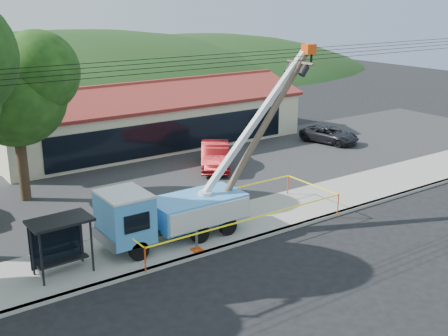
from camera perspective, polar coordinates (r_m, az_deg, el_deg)
The scene contains 14 objects.
ground at distance 23.98m, azimuth 6.41°, elevation -8.92°, with size 120.00×120.00×0.00m, color black.
curb at distance 25.40m, azimuth 3.28°, elevation -7.10°, with size 60.00×0.25×0.15m, color #A8A49D.
sidewalk at distance 26.79m, azimuth 0.76°, elevation -5.75°, with size 60.00×4.00×0.15m, color #A8A49D.
parking_lot at distance 33.20m, azimuth -7.32°, elevation -1.35°, with size 60.00×12.00×0.10m, color #28282B.
strip_mall at distance 41.36m, azimuth -7.71°, elevation 4.95°, with size 22.50×8.53×4.67m.
tree_lot at distance 30.27m, azimuth -20.59°, elevation 7.92°, with size 6.30×5.60×8.94m.
hill_center at distance 75.84m, azimuth -16.00°, elevation 8.50°, with size 89.60×64.00×32.00m, color #1D3513.
hill_east at distance 84.43m, azimuth -2.95°, elevation 9.94°, with size 72.80×52.00×26.00m, color #1D3513.
utility_truck at distance 24.59m, azimuth -5.38°, elevation -4.18°, with size 11.10×3.56×8.16m.
leaning_pole at distance 26.27m, azimuth 3.92°, elevation 3.93°, with size 6.22×1.76×8.10m.
bus_shelter at distance 22.53m, azimuth -16.39°, elevation -6.33°, with size 2.37×1.50×2.25m.
caution_tape at distance 26.02m, azimuth 0.46°, elevation -4.37°, with size 10.60×3.77×1.09m.
car_red at distance 35.41m, azimuth -0.89°, elevation -0.11°, with size 1.70×4.89×1.61m, color maroon.
car_dark at distance 42.18m, azimuth 10.61°, elevation 2.42°, with size 2.01×4.36×1.21m, color black.
Camera 1 is at (-14.44, -16.03, 10.47)m, focal length 45.00 mm.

